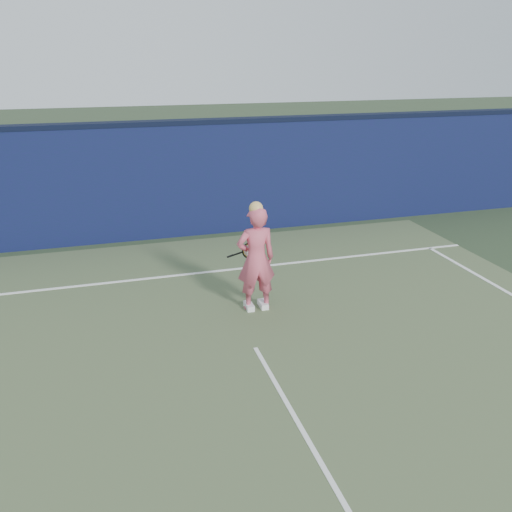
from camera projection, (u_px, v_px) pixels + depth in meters
name	position (u px, v px, depth m)	size (l,w,h in m)	color
ground	(277.00, 387.00, 6.84)	(80.00, 80.00, 0.00)	#2B3C24
court_surface	(345.00, 506.00, 5.04)	(11.00, 16.00, 0.01)	#4D5E3B
backstop_wall	(188.00, 181.00, 12.24)	(24.00, 0.40, 2.50)	#0C1835
wall_cap	(185.00, 122.00, 11.78)	(24.00, 0.42, 0.10)	black
player	(256.00, 259.00, 8.65)	(0.63, 0.42, 1.82)	#CF5068
racket	(248.00, 251.00, 9.03)	(0.52, 0.12, 0.28)	black
court_lines	(286.00, 402.00, 6.54)	(11.00, 12.04, 0.01)	white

